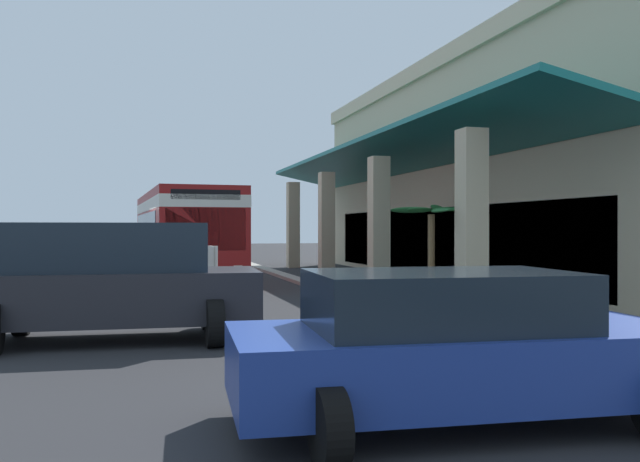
{
  "coord_description": "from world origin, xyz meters",
  "views": [
    {
      "loc": [
        21.15,
        -0.65,
        1.88
      ],
      "look_at": [
        -1.13,
        5.33,
        1.78
      ],
      "focal_mm": 37.7,
      "sensor_mm": 36.0,
      "label": 1
    }
  ],
  "objects_px": {
    "parked_sedan_blue": "(456,346)",
    "parked_suv_charcoal": "(110,280)",
    "parked_sedan_silver": "(12,254)",
    "pedestrian": "(202,270)",
    "potted_palm": "(432,282)",
    "transit_bus": "(183,229)"
  },
  "relations": [
    {
      "from": "parked_suv_charcoal",
      "to": "parked_sedan_silver",
      "type": "bearing_deg",
      "value": -166.16
    },
    {
      "from": "transit_bus",
      "to": "potted_palm",
      "type": "xyz_separation_m",
      "value": [
        10.06,
        5.06,
        -1.21
      ]
    },
    {
      "from": "potted_palm",
      "to": "parked_sedan_blue",
      "type": "bearing_deg",
      "value": -23.04
    },
    {
      "from": "transit_bus",
      "to": "parked_sedan_blue",
      "type": "xyz_separation_m",
      "value": [
        18.54,
        1.45,
        -1.1
      ]
    },
    {
      "from": "parked_sedan_blue",
      "to": "parked_suv_charcoal",
      "type": "xyz_separation_m",
      "value": [
        -5.84,
        -3.4,
        0.27
      ]
    },
    {
      "from": "transit_bus",
      "to": "pedestrian",
      "type": "distance_m",
      "value": 9.69
    },
    {
      "from": "transit_bus",
      "to": "parked_suv_charcoal",
      "type": "xyz_separation_m",
      "value": [
        12.7,
        -1.95,
        -0.84
      ]
    },
    {
      "from": "potted_palm",
      "to": "parked_suv_charcoal",
      "type": "bearing_deg",
      "value": -69.39
    },
    {
      "from": "parked_suv_charcoal",
      "to": "potted_palm",
      "type": "bearing_deg",
      "value": 110.61
    },
    {
      "from": "pedestrian",
      "to": "parked_sedan_blue",
      "type": "bearing_deg",
      "value": 10.38
    },
    {
      "from": "parked_sedan_silver",
      "to": "parked_suv_charcoal",
      "type": "relative_size",
      "value": 0.91
    },
    {
      "from": "parked_sedan_blue",
      "to": "parked_suv_charcoal",
      "type": "height_order",
      "value": "parked_suv_charcoal"
    },
    {
      "from": "parked_suv_charcoal",
      "to": "potted_palm",
      "type": "height_order",
      "value": "potted_palm"
    },
    {
      "from": "transit_bus",
      "to": "pedestrian",
      "type": "bearing_deg",
      "value": -1.04
    },
    {
      "from": "transit_bus",
      "to": "parked_sedan_silver",
      "type": "height_order",
      "value": "transit_bus"
    },
    {
      "from": "parked_sedan_silver",
      "to": "parked_sedan_blue",
      "type": "height_order",
      "value": "same"
    },
    {
      "from": "transit_bus",
      "to": "pedestrian",
      "type": "relative_size",
      "value": 6.57
    },
    {
      "from": "parked_sedan_blue",
      "to": "pedestrian",
      "type": "distance_m",
      "value": 9.04
    },
    {
      "from": "transit_bus",
      "to": "parked_sedan_blue",
      "type": "distance_m",
      "value": 18.63
    },
    {
      "from": "parked_sedan_blue",
      "to": "parked_suv_charcoal",
      "type": "distance_m",
      "value": 6.77
    },
    {
      "from": "parked_sedan_silver",
      "to": "pedestrian",
      "type": "xyz_separation_m",
      "value": [
        16.74,
        6.65,
        0.22
      ]
    },
    {
      "from": "parked_suv_charcoal",
      "to": "pedestrian",
      "type": "distance_m",
      "value": 3.53
    }
  ]
}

